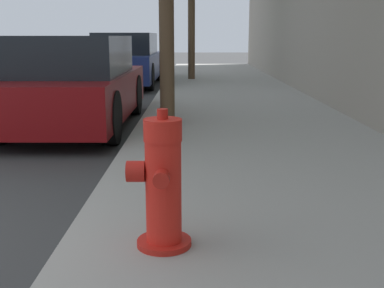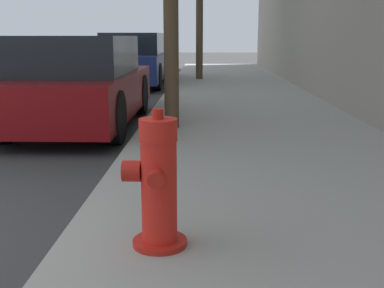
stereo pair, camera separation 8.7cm
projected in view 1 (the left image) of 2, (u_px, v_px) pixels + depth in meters
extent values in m
cube|color=#99968E|center=(340.00, 280.00, 2.67)|extent=(3.30, 40.00, 0.14)
cylinder|color=red|center=(164.00, 242.00, 2.95)|extent=(0.33, 0.33, 0.04)
cylinder|color=red|center=(163.00, 191.00, 2.88)|extent=(0.22, 0.22, 0.62)
cylinder|color=red|center=(163.00, 130.00, 2.79)|extent=(0.23, 0.23, 0.13)
cylinder|color=red|center=(162.00, 114.00, 2.77)|extent=(0.06, 0.06, 0.06)
cylinder|color=red|center=(161.00, 179.00, 2.70)|extent=(0.09, 0.09, 0.09)
cylinder|color=red|center=(165.00, 165.00, 3.00)|extent=(0.09, 0.09, 0.09)
cylinder|color=red|center=(136.00, 171.00, 2.85)|extent=(0.11, 0.13, 0.13)
cube|color=maroon|center=(76.00, 94.00, 7.47)|extent=(1.66, 4.07, 0.64)
cube|color=black|center=(71.00, 55.00, 7.18)|extent=(1.53, 2.24, 0.57)
cylinder|color=black|center=(52.00, 95.00, 8.74)|extent=(0.20, 0.71, 0.71)
cylinder|color=black|center=(134.00, 95.00, 8.73)|extent=(0.20, 0.71, 0.71)
cylinder|color=black|center=(111.00, 118.00, 6.27)|extent=(0.20, 0.71, 0.71)
cube|color=navy|center=(128.00, 66.00, 13.88)|extent=(1.67, 4.60, 0.70)
cube|color=black|center=(127.00, 44.00, 13.56)|extent=(1.54, 2.53, 0.58)
cylinder|color=black|center=(111.00, 69.00, 15.32)|extent=(0.20, 0.72, 0.72)
cylinder|color=black|center=(158.00, 69.00, 15.31)|extent=(0.20, 0.72, 0.72)
cylinder|color=black|center=(92.00, 77.00, 12.54)|extent=(0.20, 0.72, 0.72)
cylinder|color=black|center=(150.00, 77.00, 12.53)|extent=(0.20, 0.72, 0.72)
cylinder|color=brown|center=(166.00, 12.00, 6.42)|extent=(0.20, 0.20, 3.13)
cylinder|color=brown|center=(191.00, 26.00, 14.10)|extent=(0.21, 0.21, 3.10)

